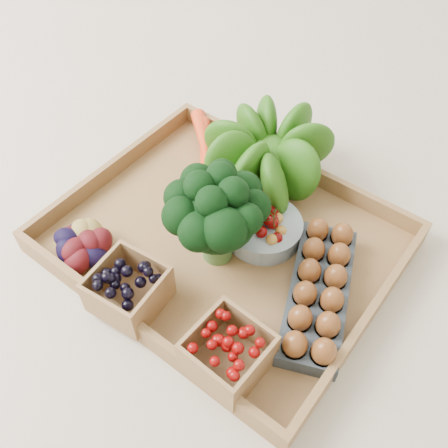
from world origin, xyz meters
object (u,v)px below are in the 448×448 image
Objects in this scene: tray at (224,243)px; egg_carton at (318,294)px; broccoli at (217,229)px; cherry_bowl at (264,229)px.

tray is 0.19m from egg_carton.
cherry_bowl is (0.04, 0.08, -0.05)m from broccoli.
tray is at bearing 106.07° from broccoli.
egg_carton is (0.18, 0.03, -0.05)m from broccoli.
broccoli is 0.10m from cherry_bowl.
broccoli is (0.01, -0.03, 0.07)m from tray.
broccoli is at bearing 165.87° from egg_carton.
broccoli reaches higher than egg_carton.
cherry_bowl is 0.15m from egg_carton.
egg_carton reaches higher than tray.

